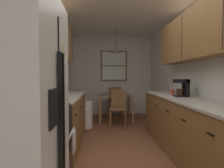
{
  "coord_description": "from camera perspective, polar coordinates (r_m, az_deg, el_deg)",
  "views": [
    {
      "loc": [
        -0.33,
        -2.42,
        1.24
      ],
      "look_at": [
        -0.1,
        1.44,
        1.08
      ],
      "focal_mm": 29.51,
      "sensor_mm": 36.0,
      "label": 1
    }
  ],
  "objects": [
    {
      "name": "dish_towel",
      "position": [
        2.23,
        -11.7,
        -17.04
      ],
      "size": [
        0.02,
        0.16,
        0.24
      ],
      "primitive_type": "cube",
      "color": "white"
    },
    {
      "name": "dining_chair_near",
      "position": [
        4.61,
        1.95,
        -6.87
      ],
      "size": [
        0.45,
        0.45,
        0.9
      ],
      "color": "brown",
      "rests_on": "ground"
    },
    {
      "name": "back_window",
      "position": [
        6.02,
        0.59,
        5.63
      ],
      "size": [
        0.85,
        0.05,
        0.98
      ],
      "color": "brown"
    },
    {
      "name": "counter_left",
      "position": [
        3.41,
        -14.89,
        -11.11
      ],
      "size": [
        0.64,
        2.0,
        0.9
      ],
      "color": "brown",
      "rests_on": "ground"
    },
    {
      "name": "dining_table",
      "position": [
        5.21,
        1.11,
        -4.55
      ],
      "size": [
        0.92,
        0.84,
        0.72
      ],
      "color": "olive",
      "rests_on": "ground"
    },
    {
      "name": "wall_back",
      "position": [
        6.07,
        -0.22,
        2.69
      ],
      "size": [
        4.4,
        0.1,
        2.55
      ],
      "primitive_type": "cube",
      "color": "silver",
      "rests_on": "ground"
    },
    {
      "name": "ground_plane",
      "position": [
        3.65,
        2.13,
        -17.51
      ],
      "size": [
        12.0,
        12.0,
        0.0
      ],
      "primitive_type": "plane",
      "color": "brown"
    },
    {
      "name": "upper_cabinets_right",
      "position": [
        2.91,
        28.03,
        14.77
      ],
      "size": [
        0.33,
        3.08,
        0.76
      ],
      "color": "brown"
    },
    {
      "name": "wall_right",
      "position": [
        3.81,
        22.87,
        2.7
      ],
      "size": [
        0.1,
        9.0,
        2.55
      ],
      "primitive_type": "cube",
      "color": "silver",
      "rests_on": "ground"
    },
    {
      "name": "upper_cabinets_left",
      "position": [
        3.37,
        -17.74,
        13.97
      ],
      "size": [
        0.33,
        2.08,
        0.73
      ],
      "color": "brown"
    },
    {
      "name": "wall_left",
      "position": [
        3.57,
        -20.0,
        2.78
      ],
      "size": [
        0.1,
        9.0,
        2.55
      ],
      "primitive_type": "cube",
      "color": "silver",
      "rests_on": "ground"
    },
    {
      "name": "dining_chair_far",
      "position": [
        5.85,
        0.96,
        -4.91
      ],
      "size": [
        0.45,
        0.45,
        0.9
      ],
      "color": "brown",
      "rests_on": "ground"
    },
    {
      "name": "refrigerator",
      "position": [
        1.41,
        -30.27,
        -12.61
      ],
      "size": [
        0.72,
        0.73,
        1.76
      ],
      "color": "white",
      "rests_on": "ground"
    },
    {
      "name": "trash_bin",
      "position": [
        4.54,
        -8.06,
        -9.42
      ],
      "size": [
        0.31,
        0.31,
        0.63
      ],
      "primitive_type": "cylinder",
      "color": "white",
      "rests_on": "ground"
    },
    {
      "name": "coffee_maker",
      "position": [
        3.32,
        21.08,
        -1.01
      ],
      "size": [
        0.22,
        0.18,
        0.29
      ],
      "color": "black",
      "rests_on": "counter_right"
    },
    {
      "name": "pendant_light",
      "position": [
        5.23,
        1.12,
        10.2
      ],
      "size": [
        0.31,
        0.31,
        0.65
      ],
      "color": "black"
    },
    {
      "name": "stove_range",
      "position": [
        2.17,
        -22.15,
        -18.51
      ],
      "size": [
        0.66,
        0.65,
        1.1
      ],
      "color": "black",
      "rests_on": "ground"
    },
    {
      "name": "storage_canister",
      "position": [
        2.63,
        -18.13,
        -3.28
      ],
      "size": [
        0.11,
        0.11,
        0.17
      ],
      "color": "red",
      "rests_on": "counter_left"
    },
    {
      "name": "ceiling_slab",
      "position": [
        3.69,
        2.2,
        23.83
      ],
      "size": [
        4.4,
        9.0,
        0.08
      ],
      "primitive_type": "cube",
      "color": "white"
    },
    {
      "name": "mug_by_coffeemaker",
      "position": [
        3.71,
        18.19,
        -2.31
      ],
      "size": [
        0.11,
        0.07,
        0.09
      ],
      "color": "#BF3F33",
      "rests_on": "counter_right"
    },
    {
      "name": "counter_right",
      "position": [
        2.92,
        24.54,
        -13.51
      ],
      "size": [
        0.64,
        3.4,
        0.9
      ],
      "color": "brown",
      "rests_on": "ground"
    },
    {
      "name": "microwave_over_range",
      "position": [
        2.13,
        -25.68,
        14.84
      ],
      "size": [
        0.39,
        0.58,
        0.34
      ],
      "color": "white"
    }
  ]
}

